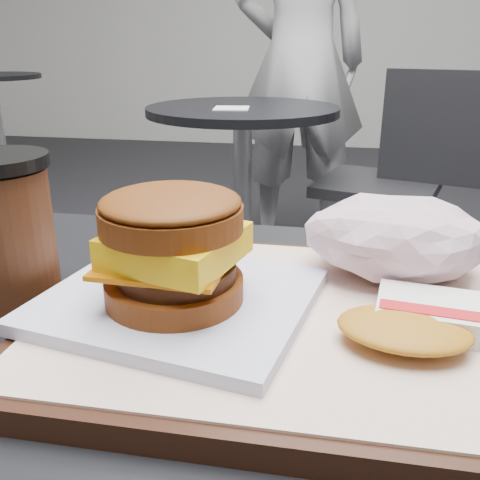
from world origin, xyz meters
name	(u,v)px	position (x,y,z in m)	size (l,w,h in m)	color
serving_tray	(296,323)	(-0.03, 0.06, 0.78)	(0.38, 0.28, 0.02)	black
breakfast_sandwich	(175,260)	(-0.11, 0.04, 0.83)	(0.22, 0.20, 0.09)	white
hash_brown	(426,321)	(0.06, 0.04, 0.80)	(0.12, 0.10, 0.02)	white
crumpled_wrapper	(395,237)	(0.05, 0.14, 0.82)	(0.15, 0.12, 0.07)	silver
coffee_cup	(4,232)	(-0.26, 0.07, 0.83)	(0.08, 0.08, 0.12)	#421F0F
neighbor_table	(243,161)	(-0.35, 1.65, 0.55)	(0.70, 0.70, 0.75)	black
napkin	(232,108)	(-0.37, 1.57, 0.75)	(0.12, 0.12, 0.00)	white
neighbor_chair	(398,173)	(0.23, 1.72, 0.51)	(0.65, 0.52, 0.88)	#A3A3A8
patron	(300,61)	(-0.20, 2.33, 0.88)	(0.64, 0.42, 1.77)	#BCBDC1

